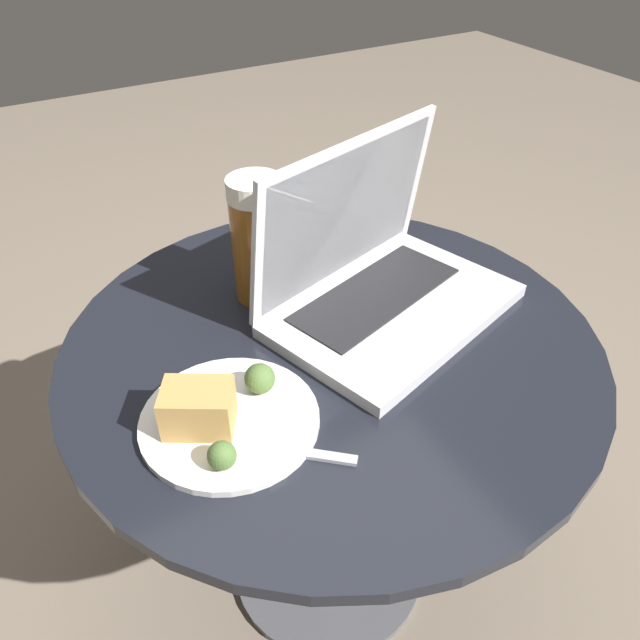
{
  "coord_description": "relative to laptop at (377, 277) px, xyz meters",
  "views": [
    {
      "loc": [
        -0.34,
        -0.55,
        1.09
      ],
      "look_at": [
        -0.04,
        -0.03,
        0.63
      ],
      "focal_mm": 35.0,
      "sensor_mm": 36.0,
      "label": 1
    }
  ],
  "objects": [
    {
      "name": "fork",
      "position": [
        -0.26,
        -0.16,
        -0.05
      ],
      "size": [
        0.15,
        0.13,
        0.0
      ],
      "color": "#B2B2B7",
      "rests_on": "table"
    },
    {
      "name": "snack_plate",
      "position": [
        -0.28,
        -0.11,
        -0.03
      ],
      "size": [
        0.21,
        0.21,
        0.06
      ],
      "color": "silver",
      "rests_on": "table"
    },
    {
      "name": "beer_glass",
      "position": [
        -0.13,
        0.11,
        0.04
      ],
      "size": [
        0.08,
        0.08,
        0.18
      ],
      "color": "brown",
      "rests_on": "table"
    },
    {
      "name": "ground_plane",
      "position": [
        -0.09,
        -0.03,
        -0.6
      ],
      "size": [
        6.0,
        6.0,
        0.0
      ],
      "primitive_type": "plane",
      "color": "#726656"
    },
    {
      "name": "laptop",
      "position": [
        0.0,
        0.0,
        0.0
      ],
      "size": [
        0.39,
        0.31,
        0.24
      ],
      "color": "silver",
      "rests_on": "table"
    },
    {
      "name": "table",
      "position": [
        -0.09,
        -0.03,
        -0.19
      ],
      "size": [
        0.72,
        0.72,
        0.56
      ],
      "color": "#515156",
      "rests_on": "ground_plane"
    }
  ]
}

